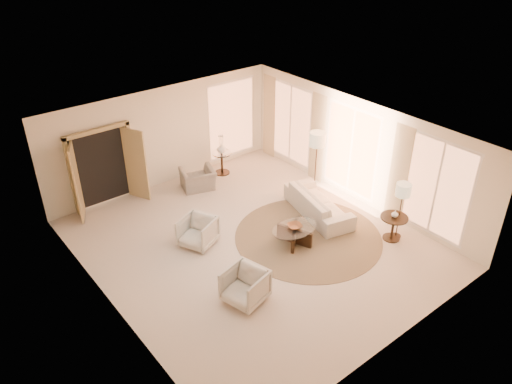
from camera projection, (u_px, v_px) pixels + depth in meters
room at (253, 193)px, 11.15m from camera, size 7.04×8.04×2.83m
windows_right at (354, 152)px, 13.11m from camera, size 0.10×6.40×2.40m
window_back_corner at (232, 119)px, 15.08m from camera, size 1.70×0.10×2.40m
curtains_right at (327, 143)px, 13.71m from camera, size 0.06×5.20×2.60m
french_doors at (104, 169)px, 12.87m from camera, size 1.95×0.66×2.16m
area_rug at (308, 237)px, 12.10m from camera, size 4.47×4.47×0.01m
sofa at (318, 203)px, 12.83m from camera, size 1.36×2.35×0.64m
armchair_left at (198, 230)px, 11.66m from camera, size 0.96×0.98×0.78m
armchair_right at (245, 285)px, 9.98m from camera, size 0.90×0.93×0.80m
accent_chair at (198, 176)px, 13.96m from camera, size 1.04×0.83×0.79m
coffee_table at (294, 233)px, 11.75m from camera, size 1.42×1.42×0.44m
end_table at (393, 224)px, 11.83m from camera, size 0.66×0.66×0.62m
side_table at (222, 161)px, 14.76m from camera, size 0.58×0.58×0.68m
floor_lamp_near at (317, 142)px, 13.21m from camera, size 0.44×0.44×1.80m
floor_lamp_far at (403, 192)px, 11.50m from camera, size 0.35×0.35×1.45m
bowl at (295, 226)px, 11.65m from camera, size 0.42×0.42×0.08m
end_vase at (395, 214)px, 11.69m from camera, size 0.22×0.22×0.17m
side_vase at (221, 149)px, 14.56m from camera, size 0.33×0.33×0.27m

